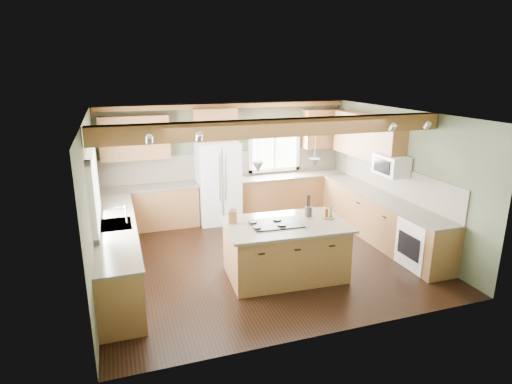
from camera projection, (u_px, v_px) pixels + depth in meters
name	position (u px, v px, depth m)	size (l,w,h in m)	color
floor	(263.00, 257.00, 7.84)	(5.60, 5.60, 0.00)	black
ceiling	(263.00, 114.00, 7.11)	(5.60, 5.60, 0.00)	silver
wall_back	(227.00, 161.00, 9.75)	(5.60, 5.60, 0.00)	#414833
wall_left	(93.00, 204.00, 6.63)	(5.00, 5.00, 0.00)	#414833
wall_right	(398.00, 176.00, 8.33)	(5.00, 5.00, 0.00)	#414833
ceiling_beam	(280.00, 128.00, 6.44)	(5.55, 0.26, 0.26)	brown
soffit_trim	(227.00, 106.00, 9.32)	(5.55, 0.20, 0.10)	brown
backsplash_back	(227.00, 165.00, 9.77)	(5.58, 0.03, 0.58)	brown
backsplash_right	(395.00, 180.00, 8.40)	(0.03, 3.70, 0.58)	brown
base_cab_back_left	(150.00, 208.00, 9.18)	(2.02, 0.60, 0.88)	brown
counter_back_left	(149.00, 187.00, 9.05)	(2.06, 0.64, 0.04)	#4A4136
base_cab_back_right	(291.00, 194.00, 10.18)	(2.62, 0.60, 0.88)	brown
counter_back_right	(291.00, 176.00, 10.05)	(2.66, 0.64, 0.04)	#4A4136
base_cab_left	(118.00, 252.00, 7.00)	(0.60, 3.70, 0.88)	brown
counter_left	(115.00, 225.00, 6.87)	(0.64, 3.74, 0.04)	#4A4136
base_cab_right	(380.00, 219.00, 8.53)	(0.60, 3.70, 0.88)	brown
counter_right	(382.00, 197.00, 8.40)	(0.64, 3.74, 0.04)	#4A4136
upper_cab_back_left	(135.00, 138.00, 8.81)	(1.40, 0.35, 0.90)	brown
upper_cab_over_fridge	(214.00, 125.00, 9.27)	(0.96, 0.35, 0.70)	brown
upper_cab_right	(367.00, 137.00, 8.92)	(0.35, 2.20, 0.90)	brown
upper_cab_back_corner	(322.00, 129.00, 10.11)	(0.90, 0.35, 0.90)	brown
window_left	(92.00, 188.00, 6.61)	(0.04, 1.60, 1.05)	white
window_back	(274.00, 147.00, 10.02)	(1.10, 0.04, 1.00)	white
sink	(115.00, 225.00, 6.87)	(0.50, 0.65, 0.03)	#262628
faucet	(126.00, 215.00, 6.89)	(0.02, 0.02, 0.28)	#B2B2B7
dishwasher	(121.00, 290.00, 5.83)	(0.60, 0.60, 0.84)	white
oven	(423.00, 244.00, 7.34)	(0.60, 0.72, 0.84)	white
microwave	(391.00, 165.00, 8.15)	(0.40, 0.70, 0.38)	white
pendant_left	(258.00, 167.00, 6.52)	(0.18, 0.18, 0.16)	#B2B2B7
pendant_right	(314.00, 164.00, 6.76)	(0.18, 0.18, 0.16)	#B2B2B7
refrigerator	(218.00, 183.00, 9.43)	(0.90, 0.74, 1.80)	white
island	(285.00, 251.00, 7.04)	(1.85, 1.13, 0.88)	brown
island_top	(285.00, 224.00, 6.91)	(1.98, 1.26, 0.04)	#4A4136
cooktop	(276.00, 224.00, 6.87)	(0.80, 0.54, 0.02)	black
knife_block	(233.00, 217.00, 6.87)	(0.13, 0.10, 0.22)	brown
utensil_crock	(308.00, 211.00, 7.22)	(0.12, 0.12, 0.17)	#443C37
bottle_tray	(328.00, 212.00, 7.13)	(0.22, 0.22, 0.20)	brown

